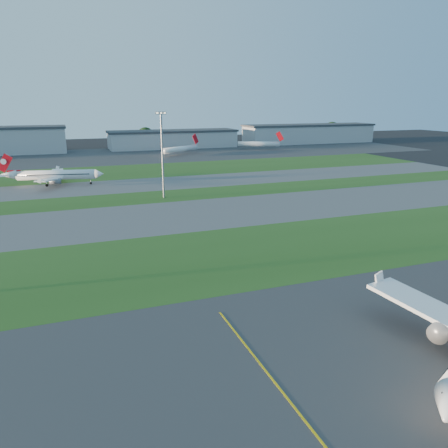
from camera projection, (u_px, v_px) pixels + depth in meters
name	position (u px, v px, depth m)	size (l,w,h in m)	color
grass_strip_a	(153.00, 265.00, 79.32)	(300.00, 34.00, 0.01)	#274C19
taxiway_a	(126.00, 220.00, 109.08)	(300.00, 32.00, 0.01)	#515154
grass_strip_b	(114.00, 200.00, 131.62)	(300.00, 18.00, 0.01)	#274C19
taxiway_b	(106.00, 187.00, 151.46)	(300.00, 26.00, 0.01)	#515154
grass_strip_c	(98.00, 173.00, 181.22)	(300.00, 40.00, 0.01)	#274C19
apron_far	(88.00, 157.00, 235.32)	(400.00, 80.00, 0.01)	#333335
airliner_taxiing	(56.00, 175.00, 153.97)	(32.51, 27.30, 10.26)	white
mini_jet_near	(181.00, 149.00, 242.37)	(25.02, 16.88, 9.48)	white
mini_jet_far	(259.00, 144.00, 271.78)	(26.88, 13.38, 9.48)	white
light_mast_centre	(162.00, 149.00, 130.89)	(3.20, 0.70, 25.80)	gray
hangar_west	(0.00, 140.00, 245.11)	(71.40, 23.00, 15.20)	#A5A7AD
hangar_east	(173.00, 139.00, 279.42)	(81.60, 23.00, 11.20)	#A5A7AD
hangar_far_east	(309.00, 134.00, 312.92)	(96.90, 23.00, 13.20)	#A5A7AD
tree_mid_west	(48.00, 141.00, 263.96)	(9.90, 9.90, 10.80)	black
tree_mid_east	(146.00, 136.00, 286.66)	(11.55, 11.55, 12.60)	black
tree_east	(251.00, 134.00, 310.36)	(10.45, 10.45, 11.40)	black
tree_far_east	(332.00, 130.00, 337.26)	(12.65, 12.65, 13.80)	black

